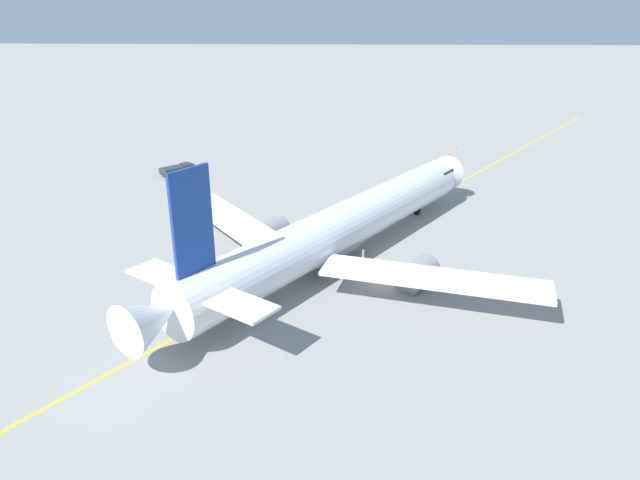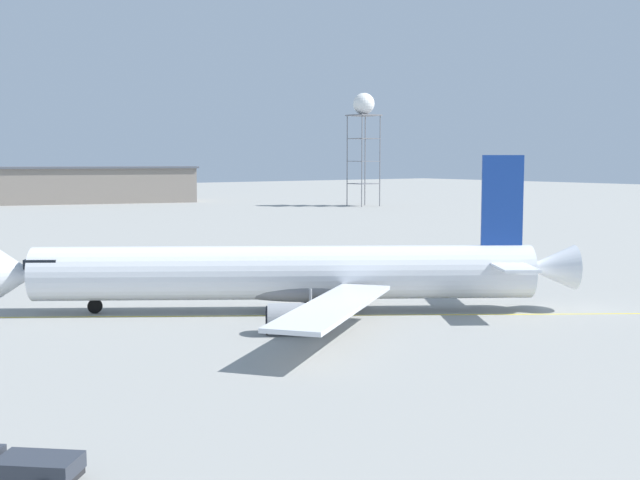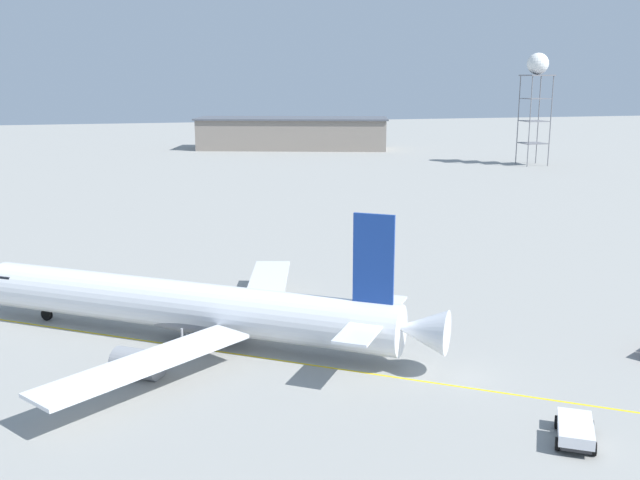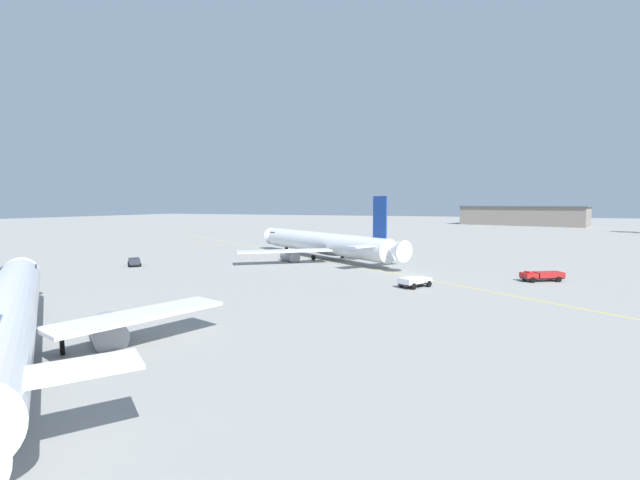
# 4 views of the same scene
# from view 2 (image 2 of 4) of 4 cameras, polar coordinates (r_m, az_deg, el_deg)

# --- Properties ---
(ground_plane) EXTENTS (600.00, 600.00, 0.00)m
(ground_plane) POSITION_cam_2_polar(r_m,az_deg,el_deg) (68.82, -1.21, -4.14)
(ground_plane) COLOR gray
(airliner_main) EXTENTS (38.68, 32.43, 12.20)m
(airliner_main) POSITION_cam_2_polar(r_m,az_deg,el_deg) (62.74, -2.00, -2.46)
(airliner_main) COLOR white
(airliner_main) RESTS_ON ground_plane
(baggage_truck_truck) EXTENTS (4.45, 4.34, 1.22)m
(baggage_truck_truck) POSITION_cam_2_polar(r_m,az_deg,el_deg) (32.39, -20.40, -14.62)
(baggage_truck_truck) COLOR #232326
(baggage_truck_truck) RESTS_ON ground_plane
(radar_tower) EXTENTS (6.56, 6.56, 27.77)m
(radar_tower) POSITION_cam_2_polar(r_m,az_deg,el_deg) (203.34, 3.07, 8.93)
(radar_tower) COLOR slate
(radar_tower) RESTS_ON ground_plane
(terminal_shed) EXTENTS (61.34, 34.37, 9.65)m
(terminal_shed) POSITION_cam_2_polar(r_m,az_deg,el_deg) (227.04, -16.14, 3.74)
(terminal_shed) COLOR gray
(terminal_shed) RESTS_ON ground_plane
(taxiway_centreline) EXTENTS (143.46, 99.39, 0.01)m
(taxiway_centreline) POSITION_cam_2_polar(r_m,az_deg,el_deg) (61.71, -1.24, -5.29)
(taxiway_centreline) COLOR yellow
(taxiway_centreline) RESTS_ON ground_plane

